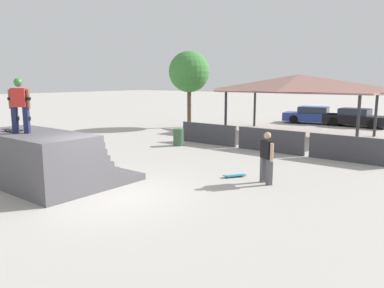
{
  "coord_description": "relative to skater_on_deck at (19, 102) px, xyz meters",
  "views": [
    {
      "loc": [
        8.25,
        -6.6,
        3.27
      ],
      "look_at": [
        -0.16,
        4.13,
        0.92
      ],
      "focal_mm": 35.0,
      "sensor_mm": 36.0,
      "label": 1
    }
  ],
  "objects": [
    {
      "name": "skater_on_deck",
      "position": [
        0.0,
        0.0,
        0.0
      ],
      "size": [
        0.65,
        0.55,
        1.65
      ],
      "rotation": [
        0.0,
        0.0,
        0.65
      ],
      "color": "#1E2347",
      "rests_on": "quarter_pipe_ramp"
    },
    {
      "name": "bystander_walking",
      "position": [
        5.66,
        4.93,
        -1.7
      ],
      "size": [
        0.62,
        0.43,
        1.66
      ],
      "rotation": [
        0.0,
        0.0,
        2.61
      ],
      "color": "#4C4C51",
      "rests_on": "ground"
    },
    {
      "name": "skateboard_on_deck",
      "position": [
        -0.5,
        -0.02,
        -0.89
      ],
      "size": [
        0.84,
        0.27,
        0.09
      ],
      "rotation": [
        0.0,
        0.0,
        0.09
      ],
      "color": "red",
      "rests_on": "quarter_pipe_ramp"
    },
    {
      "name": "parked_car_black",
      "position": [
        3.79,
        22.25,
        -2.02
      ],
      "size": [
        4.3,
        1.84,
        1.27
      ],
      "rotation": [
        0.0,
        0.0,
        -0.04
      ],
      "color": "black",
      "rests_on": "ground"
    },
    {
      "name": "skateboard_on_ground",
      "position": [
        4.45,
        4.95,
        -2.56
      ],
      "size": [
        0.61,
        0.78,
        0.09
      ],
      "rotation": [
        0.0,
        0.0,
        4.12
      ],
      "color": "red",
      "rests_on": "ground"
    },
    {
      "name": "trash_bin",
      "position": [
        -1.05,
        8.55,
        -2.19
      ],
      "size": [
        0.52,
        0.52,
        0.85
      ],
      "primitive_type": "cylinder",
      "color": "#385B3D",
      "rests_on": "ground"
    },
    {
      "name": "pavilion_shelter",
      "position": [
        2.04,
        16.07,
        0.42
      ],
      "size": [
        9.28,
        4.41,
        3.58
      ],
      "color": "#2D2D33",
      "rests_on": "ground"
    },
    {
      "name": "quarter_pipe_ramp",
      "position": [
        0.14,
        0.58,
        -1.87
      ],
      "size": [
        4.3,
        3.6,
        1.67
      ],
      "color": "#565459",
      "rests_on": "ground"
    },
    {
      "name": "barrier_fence",
      "position": [
        3.34,
        9.87,
        -2.09
      ],
      "size": [
        10.23,
        0.12,
        1.05
      ],
      "color": "#3D3D42",
      "rests_on": "ground"
    },
    {
      "name": "ground_plane",
      "position": [
        2.68,
        0.98,
        -2.62
      ],
      "size": [
        160.0,
        160.0,
        0.0
      ],
      "primitive_type": "plane",
      "color": "#ADA8A0"
    },
    {
      "name": "parked_car_blue",
      "position": [
        0.85,
        22.21,
        -2.01
      ],
      "size": [
        4.74,
        2.42,
        1.27
      ],
      "rotation": [
        0.0,
        0.0,
        0.17
      ],
      "color": "navy",
      "rests_on": "ground"
    },
    {
      "name": "tree_beside_pavilion",
      "position": [
        -5.3,
        14.77,
        1.17
      ],
      "size": [
        2.81,
        2.81,
        5.21
      ],
      "color": "brown",
      "rests_on": "ground"
    }
  ]
}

